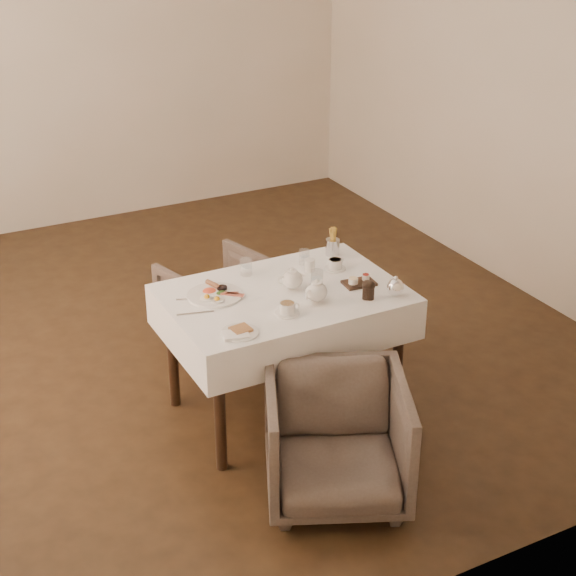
{
  "coord_description": "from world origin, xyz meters",
  "views": [
    {
      "loc": [
        -1.99,
        -4.79,
        2.88
      ],
      "look_at": [
        -0.05,
        -1.05,
        0.82
      ],
      "focal_mm": 55.0,
      "sensor_mm": 36.0,
      "label": 1
    }
  ],
  "objects_px": {
    "table": "(284,311)",
    "armchair_near": "(336,440)",
    "breakfast_plate": "(215,294)",
    "armchair_far": "(221,303)",
    "teapot_centre": "(292,278)"
  },
  "relations": [
    {
      "from": "armchair_far",
      "to": "teapot_centre",
      "type": "bearing_deg",
      "value": 78.62
    },
    {
      "from": "table",
      "to": "breakfast_plate",
      "type": "xyz_separation_m",
      "value": [
        -0.35,
        0.13,
        0.13
      ]
    },
    {
      "from": "teapot_centre",
      "to": "table",
      "type": "bearing_deg",
      "value": -159.74
    },
    {
      "from": "table",
      "to": "armchair_far",
      "type": "distance_m",
      "value": 0.94
    },
    {
      "from": "breakfast_plate",
      "to": "teapot_centre",
      "type": "relative_size",
      "value": 1.87
    },
    {
      "from": "armchair_far",
      "to": "breakfast_plate",
      "type": "relative_size",
      "value": 2.14
    },
    {
      "from": "armchair_near",
      "to": "breakfast_plate",
      "type": "distance_m",
      "value": 1.05
    },
    {
      "from": "armchair_far",
      "to": "breakfast_plate",
      "type": "distance_m",
      "value": 0.95
    },
    {
      "from": "armchair_near",
      "to": "breakfast_plate",
      "type": "height_order",
      "value": "breakfast_plate"
    },
    {
      "from": "breakfast_plate",
      "to": "teapot_centre",
      "type": "height_order",
      "value": "teapot_centre"
    },
    {
      "from": "armchair_far",
      "to": "breakfast_plate",
      "type": "xyz_separation_m",
      "value": [
        -0.34,
        -0.74,
        0.47
      ]
    },
    {
      "from": "table",
      "to": "armchair_near",
      "type": "distance_m",
      "value": 0.86
    },
    {
      "from": "table",
      "to": "breakfast_plate",
      "type": "height_order",
      "value": "breakfast_plate"
    },
    {
      "from": "table",
      "to": "armchair_near",
      "type": "relative_size",
      "value": 1.82
    },
    {
      "from": "armchair_near",
      "to": "breakfast_plate",
      "type": "xyz_separation_m",
      "value": [
        -0.23,
        0.92,
        0.45
      ]
    }
  ]
}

